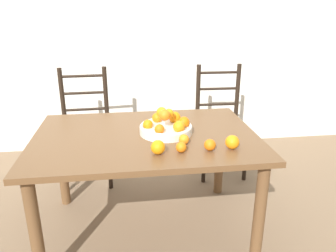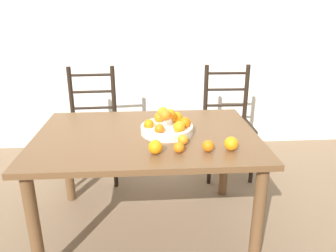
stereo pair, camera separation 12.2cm
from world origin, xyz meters
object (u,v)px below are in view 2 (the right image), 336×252
at_px(orange_loose_4, 155,147).
at_px(orange_loose_3, 231,144).
at_px(orange_loose_0, 183,140).
at_px(orange_loose_1, 208,146).
at_px(chair_left, 93,128).
at_px(chair_right, 227,125).
at_px(orange_loose_2, 179,148).
at_px(fruit_bowl, 168,126).

bearing_deg(orange_loose_4, orange_loose_3, 2.24).
height_order(orange_loose_0, orange_loose_1, orange_loose_1).
xyz_separation_m(orange_loose_3, chair_left, (-0.96, 1.11, -0.29)).
bearing_deg(orange_loose_1, chair_right, 70.41).
bearing_deg(chair_left, orange_loose_2, -61.85).
height_order(orange_loose_0, chair_right, chair_right).
height_order(orange_loose_0, chair_left, chair_left).
bearing_deg(orange_loose_3, orange_loose_4, -177.76).
distance_m(orange_loose_4, chair_right, 1.35).
distance_m(orange_loose_0, orange_loose_2, 0.12).
xyz_separation_m(orange_loose_1, orange_loose_2, (-0.17, -0.00, -0.00)).
height_order(fruit_bowl, orange_loose_1, fruit_bowl).
bearing_deg(fruit_bowl, orange_loose_4, -105.66).
bearing_deg(orange_loose_0, orange_loose_2, -108.01).
bearing_deg(chair_right, chair_left, -178.55).
relative_size(orange_loose_3, chair_right, 0.08).
bearing_deg(chair_left, orange_loose_0, -57.78).
relative_size(fruit_bowl, chair_right, 0.34).
distance_m(orange_loose_1, chair_left, 1.42).
xyz_separation_m(orange_loose_1, orange_loose_3, (0.13, 0.01, 0.01)).
bearing_deg(orange_loose_3, orange_loose_2, -177.96).
distance_m(orange_loose_0, orange_loose_4, 0.20).
relative_size(orange_loose_1, orange_loose_2, 1.12).
distance_m(orange_loose_1, orange_loose_2, 0.17).
distance_m(fruit_bowl, chair_left, 1.06).
relative_size(fruit_bowl, orange_loose_0, 5.51).
distance_m(fruit_bowl, chair_right, 1.05).
bearing_deg(orange_loose_3, orange_loose_0, 159.32).
distance_m(orange_loose_0, chair_right, 1.17).
bearing_deg(orange_loose_1, fruit_bowl, 124.44).
xyz_separation_m(orange_loose_0, orange_loose_4, (-0.17, -0.12, 0.01)).
bearing_deg(chair_right, orange_loose_2, -115.29).
bearing_deg(orange_loose_4, fruit_bowl, 74.34).
relative_size(orange_loose_0, orange_loose_3, 0.76).
height_order(fruit_bowl, orange_loose_0, fruit_bowl).
distance_m(orange_loose_0, orange_loose_1, 0.17).
xyz_separation_m(orange_loose_1, orange_loose_4, (-0.30, -0.01, 0.01)).
relative_size(orange_loose_4, chair_left, 0.08).
relative_size(orange_loose_0, orange_loose_4, 0.77).
bearing_deg(chair_left, orange_loose_4, -67.24).
bearing_deg(chair_right, orange_loose_3, -101.93).
xyz_separation_m(orange_loose_1, chair_left, (-0.83, 1.12, -0.28)).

